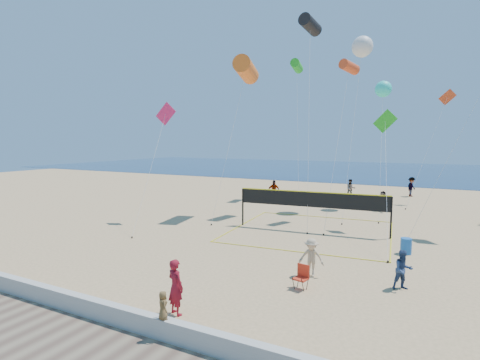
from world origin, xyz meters
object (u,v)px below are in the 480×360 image
at_px(woman, 176,287).
at_px(volleyball_net, 312,204).
at_px(camp_chair, 302,275).
at_px(trash_barrel, 406,246).

relative_size(woman, volleyball_net, 0.18).
relative_size(camp_chair, volleyball_net, 0.10).
distance_m(woman, trash_barrel, 11.91).
bearing_deg(camp_chair, trash_barrel, 75.39).
xyz_separation_m(woman, volleyball_net, (0.66, 12.54, 0.78)).
relative_size(trash_barrel, volleyball_net, 0.08).
xyz_separation_m(camp_chair, trash_barrel, (3.16, 6.44, -0.12)).
bearing_deg(volleyball_net, woman, -97.74).
bearing_deg(trash_barrel, camp_chair, -116.16).
distance_m(camp_chair, trash_barrel, 7.18).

